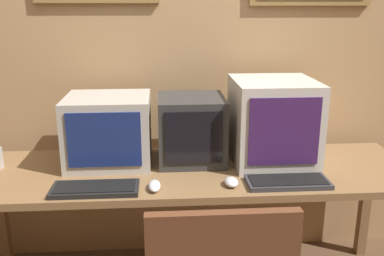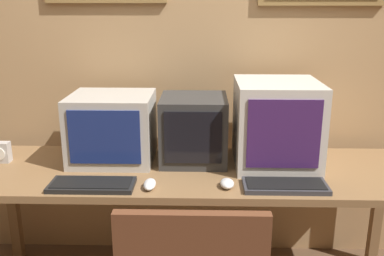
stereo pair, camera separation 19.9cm
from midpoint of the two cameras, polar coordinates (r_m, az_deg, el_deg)
name	(u,v)px [view 2 (the right image)]	position (r m, az deg, el deg)	size (l,w,h in m)	color
wall_back	(194,47)	(2.53, 2.62, 10.77)	(8.00, 0.08, 2.60)	tan
desk	(192,181)	(2.24, 2.57, -7.10)	(2.31, 0.69, 0.73)	olive
monitor_left	(112,128)	(2.30, -8.15, 0.00)	(0.43, 0.39, 0.36)	#B7B2A8
monitor_center	(194,129)	(2.28, 2.74, -0.17)	(0.35, 0.36, 0.35)	#333333
monitor_right	(276,123)	(2.28, 13.63, 0.57)	(0.42, 0.45, 0.44)	beige
keyboard_main	(92,185)	(2.03, -10.45, -7.49)	(0.39, 0.17, 0.03)	black
keyboard_side	(285,186)	(2.05, 15.08, -7.47)	(0.39, 0.17, 0.03)	#333338
mouse_near_keyboard	(150,184)	(1.99, -2.81, -7.55)	(0.06, 0.12, 0.03)	silver
mouse_far_corner	(227,183)	(2.01, 7.56, -7.40)	(0.06, 0.10, 0.04)	silver
desk_clock	(1,152)	(2.46, -22.09, -3.04)	(0.10, 0.06, 0.11)	#B7B2AD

